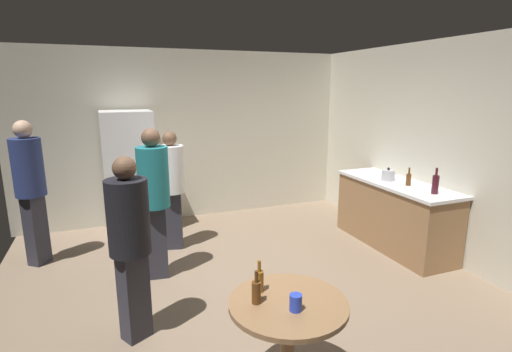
# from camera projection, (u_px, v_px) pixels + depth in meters

# --- Properties ---
(ground_plane) EXTENTS (5.20, 5.20, 0.10)m
(ground_plane) POSITION_uv_depth(u_px,v_px,m) (244.00, 292.00, 4.21)
(ground_plane) COLOR #7A6651
(wall_back) EXTENTS (5.32, 0.06, 2.70)m
(wall_back) POSITION_uv_depth(u_px,v_px,m) (189.00, 136.00, 6.28)
(wall_back) COLOR beige
(wall_back) RESTS_ON ground_plane
(wall_side_right) EXTENTS (0.06, 5.20, 2.70)m
(wall_side_right) POSITION_uv_depth(u_px,v_px,m) (442.00, 151.00, 4.83)
(wall_side_right) COLOR beige
(wall_side_right) RESTS_ON ground_plane
(refrigerator) EXTENTS (0.70, 0.68, 1.80)m
(refrigerator) POSITION_uv_depth(u_px,v_px,m) (130.00, 173.00, 5.65)
(refrigerator) COLOR white
(refrigerator) RESTS_ON ground_plane
(kitchen_counter) EXTENTS (0.64, 1.81, 0.90)m
(kitchen_counter) POSITION_uv_depth(u_px,v_px,m) (394.00, 214.00, 5.23)
(kitchen_counter) COLOR olive
(kitchen_counter) RESTS_ON ground_plane
(kettle) EXTENTS (0.24, 0.17, 0.18)m
(kettle) POSITION_uv_depth(u_px,v_px,m) (388.00, 175.00, 5.21)
(kettle) COLOR #B2B2B7
(kettle) RESTS_ON kitchen_counter
(wine_bottle_on_counter) EXTENTS (0.08, 0.08, 0.31)m
(wine_bottle_on_counter) POSITION_uv_depth(u_px,v_px,m) (435.00, 184.00, 4.54)
(wine_bottle_on_counter) COLOR #3F141E
(wine_bottle_on_counter) RESTS_ON kitchen_counter
(beer_bottle_on_counter) EXTENTS (0.06, 0.06, 0.23)m
(beer_bottle_on_counter) POSITION_uv_depth(u_px,v_px,m) (409.00, 179.00, 4.93)
(beer_bottle_on_counter) COLOR #593314
(beer_bottle_on_counter) RESTS_ON kitchen_counter
(foreground_table) EXTENTS (0.80, 0.80, 0.73)m
(foreground_table) POSITION_uv_depth(u_px,v_px,m) (288.00, 316.00, 2.60)
(foreground_table) COLOR olive
(foreground_table) RESTS_ON ground_plane
(beer_bottle_amber) EXTENTS (0.06, 0.06, 0.23)m
(beer_bottle_amber) POSITION_uv_depth(u_px,v_px,m) (259.00, 280.00, 2.68)
(beer_bottle_amber) COLOR #8C5919
(beer_bottle_amber) RESTS_ON foreground_table
(beer_bottle_brown) EXTENTS (0.06, 0.06, 0.23)m
(beer_bottle_brown) POSITION_uv_depth(u_px,v_px,m) (256.00, 291.00, 2.54)
(beer_bottle_brown) COLOR #593314
(beer_bottle_brown) RESTS_ON foreground_table
(plastic_cup_blue) EXTENTS (0.08, 0.08, 0.11)m
(plastic_cup_blue) POSITION_uv_depth(u_px,v_px,m) (296.00, 303.00, 2.46)
(plastic_cup_blue) COLOR blue
(plastic_cup_blue) RESTS_ON foreground_table
(person_in_white_shirt) EXTENTS (0.41, 0.41, 1.58)m
(person_in_white_shirt) POSITION_uv_depth(u_px,v_px,m) (172.00, 182.00, 5.06)
(person_in_white_shirt) COLOR #2D2D38
(person_in_white_shirt) RESTS_ON ground_plane
(person_in_navy_shirt) EXTENTS (0.48, 0.48, 1.76)m
(person_in_navy_shirt) POSITION_uv_depth(u_px,v_px,m) (30.00, 182.00, 4.57)
(person_in_navy_shirt) COLOR #2D2D38
(person_in_navy_shirt) RESTS_ON ground_plane
(person_in_black_shirt) EXTENTS (0.46, 0.46, 1.60)m
(person_in_black_shirt) POSITION_uv_depth(u_px,v_px,m) (130.00, 236.00, 3.17)
(person_in_black_shirt) COLOR #2D2D38
(person_in_black_shirt) RESTS_ON ground_plane
(person_in_teal_shirt) EXTENTS (0.38, 0.38, 1.70)m
(person_in_teal_shirt) POSITION_uv_depth(u_px,v_px,m) (154.00, 193.00, 4.24)
(person_in_teal_shirt) COLOR #2D2D38
(person_in_teal_shirt) RESTS_ON ground_plane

